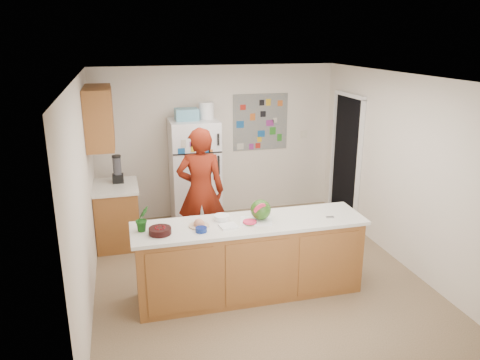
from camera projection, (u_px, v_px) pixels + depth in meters
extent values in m
cube|color=brown|center=(254.00, 272.00, 6.11)|extent=(4.00, 4.50, 0.02)
cube|color=beige|center=(217.00, 142.00, 7.83)|extent=(4.00, 0.02, 2.50)
cube|color=beige|center=(83.00, 194.00, 5.26)|extent=(0.02, 4.50, 2.50)
cube|color=beige|center=(400.00, 169.00, 6.22)|extent=(0.02, 4.50, 2.50)
cube|color=white|center=(256.00, 76.00, 5.36)|extent=(4.00, 4.50, 0.02)
cube|color=black|center=(346.00, 159.00, 7.62)|extent=(0.03, 0.85, 2.04)
cube|color=brown|center=(250.00, 260.00, 5.47)|extent=(2.60, 0.62, 0.88)
cube|color=silver|center=(250.00, 223.00, 5.33)|extent=(2.68, 0.70, 0.04)
cube|color=brown|center=(117.00, 216.00, 6.82)|extent=(0.60, 0.80, 0.86)
cube|color=silver|center=(115.00, 187.00, 6.69)|extent=(0.64, 0.84, 0.04)
cube|color=brown|center=(99.00, 117.00, 6.31)|extent=(0.35, 1.00, 0.80)
cube|color=silver|center=(195.00, 173.00, 7.49)|extent=(0.75, 0.70, 1.70)
cube|color=#5999B2|center=(187.00, 114.00, 7.18)|extent=(0.35, 0.28, 0.18)
cube|color=slate|center=(260.00, 122.00, 7.90)|extent=(0.95, 0.01, 0.95)
imported|color=#67190B|center=(201.00, 191.00, 6.44)|extent=(0.72, 0.53, 1.79)
cylinder|color=black|center=(117.00, 170.00, 6.77)|extent=(0.12, 0.12, 0.38)
cube|color=white|center=(256.00, 221.00, 5.34)|extent=(0.42, 0.35, 0.01)
sphere|color=#2B5E18|center=(261.00, 210.00, 5.34)|extent=(0.23, 0.23, 0.23)
cylinder|color=red|center=(250.00, 222.00, 5.27)|extent=(0.15, 0.15, 0.02)
cylinder|color=black|center=(160.00, 231.00, 4.99)|extent=(0.28, 0.28, 0.07)
cylinder|color=white|center=(222.00, 218.00, 5.37)|extent=(0.20, 0.20, 0.06)
cylinder|color=navy|center=(201.00, 230.00, 5.05)|extent=(0.16, 0.16, 0.05)
cylinder|color=tan|center=(199.00, 226.00, 5.20)|extent=(0.23, 0.23, 0.02)
cube|color=white|center=(228.00, 226.00, 5.18)|extent=(0.21, 0.19, 0.02)
cube|color=gray|center=(330.00, 217.00, 5.45)|extent=(0.10, 0.05, 0.01)
imported|color=#0F3F0F|center=(142.00, 219.00, 5.04)|extent=(0.20, 0.18, 0.28)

